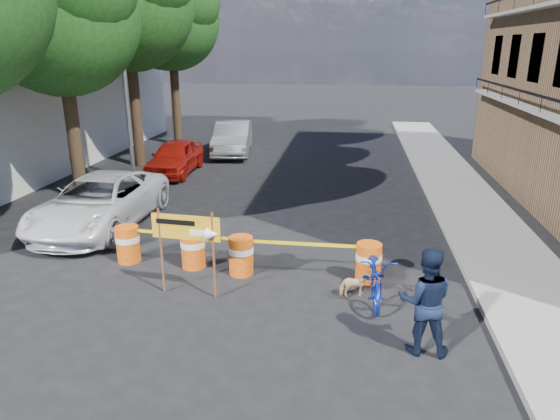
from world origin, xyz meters
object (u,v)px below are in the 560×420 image
(barrel_far_right, at_px, (368,262))
(sedan_silver, at_px, (233,138))
(pedestrian, at_px, (425,301))
(barrel_far_left, at_px, (128,243))
(suv_white, at_px, (100,202))
(sedan_red, at_px, (175,157))
(dog, at_px, (355,285))
(detour_sign, at_px, (195,235))
(bicycle, at_px, (377,253))
(barrel_mid_right, at_px, (241,255))
(barrel_mid_left, at_px, (193,248))

(barrel_far_right, distance_m, sedan_silver, 14.50)
(pedestrian, bearing_deg, barrel_far_left, -20.60)
(suv_white, xyz_separation_m, sedan_red, (0.00, 6.39, -0.06))
(suv_white, height_order, sedan_silver, sedan_silver)
(dog, height_order, sedan_red, sedan_red)
(detour_sign, height_order, sedan_red, detour_sign)
(barrel_far_left, relative_size, dog, 1.43)
(barrel_far_left, height_order, bicycle, bicycle)
(detour_sign, bearing_deg, sedan_red, 116.21)
(bicycle, bearing_deg, detour_sign, -175.64)
(detour_sign, xyz_separation_m, sedan_red, (-4.05, 10.13, -0.71))
(detour_sign, relative_size, bicycle, 0.92)
(barrel_mid_right, xyz_separation_m, barrel_far_right, (2.88, 0.01, 0.00))
(barrel_far_right, relative_size, dog, 1.43)
(barrel_mid_left, bearing_deg, pedestrian, -29.28)
(barrel_far_right, bearing_deg, barrel_mid_left, 177.29)
(dog, bearing_deg, pedestrian, -165.96)
(barrel_far_right, xyz_separation_m, pedestrian, (0.85, -2.57, 0.48))
(dog, distance_m, sedan_silver, 15.10)
(suv_white, bearing_deg, sedan_red, 90.86)
(suv_white, xyz_separation_m, sedan_silver, (1.43, 10.58, 0.04))
(barrel_mid_left, distance_m, dog, 3.93)
(dog, xyz_separation_m, sedan_silver, (-5.89, 13.90, 0.51))
(barrel_far_left, height_order, sedan_red, sedan_red)
(dog, bearing_deg, sedan_silver, 4.71)
(dog, xyz_separation_m, sedan_red, (-7.32, 9.71, 0.41))
(barrel_mid_right, distance_m, sedan_red, 10.11)
(bicycle, relative_size, sedan_silver, 0.44)
(dog, bearing_deg, bicycle, -108.27)
(barrel_far_left, bearing_deg, suv_white, 129.44)
(barrel_mid_right, distance_m, dog, 2.72)
(pedestrian, relative_size, suv_white, 0.36)
(suv_white, relative_size, sedan_silver, 1.13)
(sedan_silver, bearing_deg, suv_white, -105.61)
(barrel_mid_left, height_order, sedan_red, sedan_red)
(dog, bearing_deg, barrel_far_left, 60.77)
(barrel_mid_right, distance_m, pedestrian, 4.55)
(bicycle, distance_m, sedan_silver, 15.26)
(barrel_far_right, height_order, dog, barrel_far_right)
(barrel_mid_right, bearing_deg, suv_white, 151.68)
(barrel_mid_right, relative_size, detour_sign, 0.48)
(barrel_far_left, bearing_deg, barrel_mid_right, -5.80)
(barrel_mid_left, xyz_separation_m, bicycle, (4.21, -0.97, 0.55))
(barrel_far_left, bearing_deg, pedestrian, -23.36)
(barrel_mid_right, height_order, suv_white, suv_white)
(barrel_mid_right, bearing_deg, sedan_red, 117.85)
(barrel_far_right, bearing_deg, bicycle, -81.41)
(barrel_far_left, relative_size, suv_white, 0.17)
(barrel_far_right, distance_m, suv_white, 8.02)
(pedestrian, bearing_deg, barrel_far_right, -69.03)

